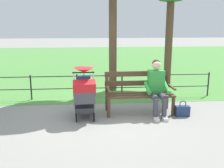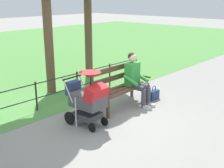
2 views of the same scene
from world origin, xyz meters
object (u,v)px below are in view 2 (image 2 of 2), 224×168
Objects in this scene: stroller at (88,98)px; park_bench at (119,85)px; person_on_bench at (136,77)px; handbag at (154,95)px.

park_bench is at bearing -167.81° from stroller.
person_on_bench is 1.11× the size of stroller.
handbag is (-2.24, 0.11, -0.47)m from stroller.
stroller is at bearing 12.19° from park_bench.
stroller is (1.66, 0.05, -0.08)m from person_on_bench.
person_on_bench is 0.81m from handbag.
person_on_bench is 3.45× the size of handbag.
person_on_bench is 1.66m from stroller.
handbag is at bearing 158.06° from park_bench.
handbag is at bearing 164.46° from person_on_bench.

